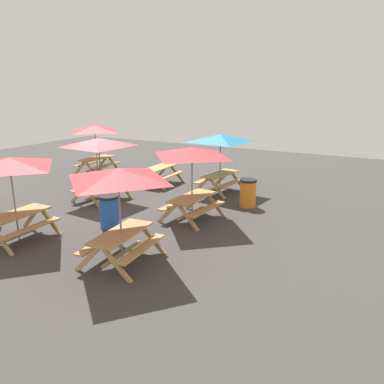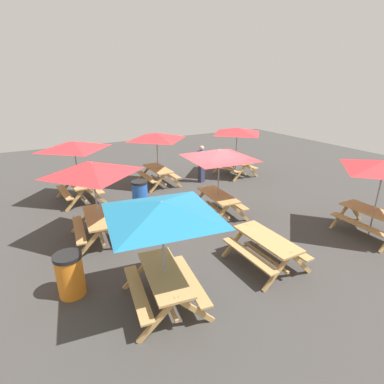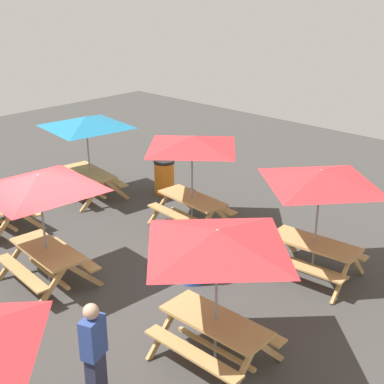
{
  "view_description": "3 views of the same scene",
  "coord_description": "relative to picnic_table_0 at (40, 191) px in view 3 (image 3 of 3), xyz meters",
  "views": [
    {
      "loc": [
        -9.75,
        -8.97,
        4.05
      ],
      "look_at": [
        0.07,
        -3.62,
        0.9
      ],
      "focal_mm": 35.0,
      "sensor_mm": 36.0,
      "label": 1
    },
    {
      "loc": [
        8.09,
        -4.98,
        4.37
      ],
      "look_at": [
        -0.01,
        -0.55,
        0.9
      ],
      "focal_mm": 28.0,
      "sensor_mm": 36.0,
      "label": 2
    },
    {
      "loc": [
        -8.18,
        5.04,
        5.64
      ],
      "look_at": [
        0.07,
        -3.62,
        0.9
      ],
      "focal_mm": 50.0,
      "sensor_mm": 36.0,
      "label": 3
    }
  ],
  "objects": [
    {
      "name": "picnic_table_6",
      "position": [
        -3.65,
        -3.87,
        0.0
      ],
      "size": [
        2.17,
        2.17,
        2.34
      ],
      "rotation": [
        0.0,
        0.0,
        0.09
      ],
      "color": "tan",
      "rests_on": "ground"
    },
    {
      "name": "picnic_table_5",
      "position": [
        -3.94,
        -0.53,
        0.0
      ],
      "size": [
        2.05,
        2.05,
        2.34
      ],
      "rotation": [
        0.0,
        0.0,
        0.02
      ],
      "color": "tan",
      "rests_on": "ground"
    },
    {
      "name": "person_standing",
      "position": [
        -3.37,
        1.34,
        -1.1
      ],
      "size": [
        0.33,
        0.41,
        1.67
      ],
      "rotation": [
        0.0,
        0.0,
        1.91
      ],
      "color": "#2D334C",
      "rests_on": "ground"
    },
    {
      "name": "picnic_table_2",
      "position": [
        -0.22,
        -3.9,
        0.0
      ],
      "size": [
        2.16,
        2.16,
        2.34
      ],
      "rotation": [
        0.0,
        0.0,
        -0.08
      ],
      "color": "tan",
      "rests_on": "ground"
    },
    {
      "name": "picnic_table_3",
      "position": [
        3.13,
        -3.34,
        0.0
      ],
      "size": [
        2.8,
        2.8,
        2.34
      ],
      "rotation": [
        0.0,
        0.0,
        -0.13
      ],
      "color": "tan",
      "rests_on": "ground"
    },
    {
      "name": "trash_bin_blue",
      "position": [
        -1.98,
        -2.06,
        -1.49
      ],
      "size": [
        0.59,
        0.59,
        0.98
      ],
      "color": "blue",
      "rests_on": "ground"
    },
    {
      "name": "trash_bin_orange",
      "position": [
        1.89,
        -4.98,
        -1.49
      ],
      "size": [
        0.59,
        0.59,
        0.98
      ],
      "color": "orange",
      "rests_on": "ground"
    },
    {
      "name": "picnic_table_0",
      "position": [
        0.0,
        0.0,
        0.0
      ],
      "size": [
        2.82,
        2.82,
        2.34
      ],
      "rotation": [
        0.0,
        0.0,
        -0.07
      ],
      "color": "tan",
      "rests_on": "ground"
    },
    {
      "name": "ground_plane",
      "position": [
        -0.29,
        -0.28,
        -1.99
      ],
      "size": [
        28.38,
        28.38,
        0.0
      ],
      "primitive_type": "plane",
      "color": "#3D3A38",
      "rests_on": "ground"
    }
  ]
}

